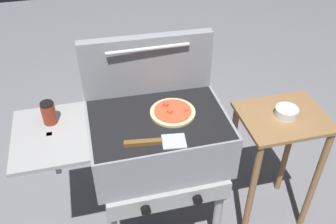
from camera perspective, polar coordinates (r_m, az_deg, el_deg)
grill at (r=1.80m, az=-1.95°, el=-4.48°), size 0.96×0.53×0.90m
grill_lid_open at (r=1.80m, az=-3.22°, el=7.17°), size 0.63×0.09×0.30m
pizza_pepperoni at (r=1.73m, az=0.70°, el=0.04°), size 0.21×0.21×0.04m
sauce_jar at (r=1.73m, az=-17.65°, el=-0.12°), size 0.06×0.06×0.11m
spatula at (r=1.58m, az=-1.86°, el=-4.59°), size 0.27×0.10×0.02m
prep_table at (r=2.14m, az=16.10°, el=-5.26°), size 0.44×0.36×0.78m
topping_bowl_near at (r=1.99m, az=17.60°, el=-0.12°), size 0.12×0.12×0.04m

